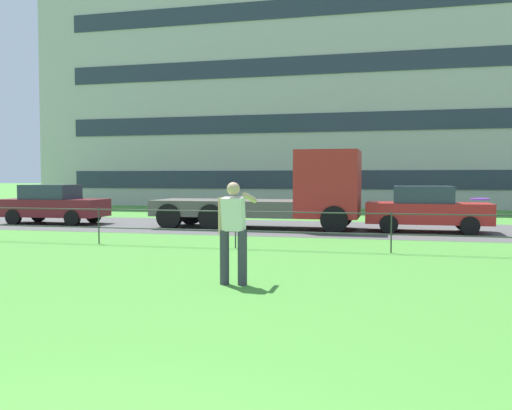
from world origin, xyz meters
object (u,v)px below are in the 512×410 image
(frisbee, at_px, (480,199))
(apartment_building_background, at_px, (304,80))
(flatbed_truck_right, at_px, (287,195))
(car_red_left, at_px, (426,209))
(person_thrower, at_px, (234,229))
(car_maroon_far_right, at_px, (53,204))

(frisbee, relative_size, apartment_building_background, 0.01)
(flatbed_truck_right, distance_m, apartment_building_background, 20.91)
(frisbee, bearing_deg, car_red_left, 90.58)
(person_thrower, xyz_separation_m, frisbee, (3.86, -0.29, 0.56))
(person_thrower, xyz_separation_m, apartment_building_background, (-3.37, 29.53, 7.72))
(flatbed_truck_right, bearing_deg, person_thrower, -84.54)
(frisbee, distance_m, car_maroon_far_right, 17.57)
(car_maroon_far_right, xyz_separation_m, flatbed_truck_right, (9.31, 0.01, 0.44))
(person_thrower, xyz_separation_m, flatbed_truck_right, (-0.97, 10.14, 0.27))
(frisbee, xyz_separation_m, apartment_building_background, (-7.23, 29.82, 7.16))
(person_thrower, bearing_deg, car_maroon_far_right, 135.42)
(frisbee, xyz_separation_m, car_maroon_far_right, (-14.14, 10.41, -0.73))
(person_thrower, xyz_separation_m, car_maroon_far_right, (-10.28, 10.13, -0.17))
(car_maroon_far_right, xyz_separation_m, car_red_left, (14.03, 0.10, 0.00))
(car_maroon_far_right, distance_m, flatbed_truck_right, 9.32)
(person_thrower, bearing_deg, flatbed_truck_right, 95.46)
(person_thrower, relative_size, apartment_building_background, 0.05)
(frisbee, distance_m, flatbed_truck_right, 11.49)
(car_red_left, relative_size, apartment_building_background, 0.12)
(car_red_left, height_order, apartment_building_background, apartment_building_background)
(frisbee, height_order, car_red_left, car_red_left)
(frisbee, bearing_deg, person_thrower, 175.78)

